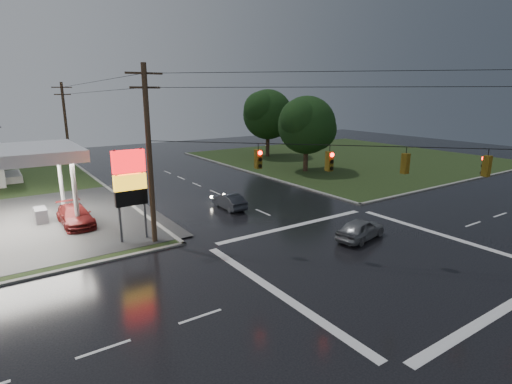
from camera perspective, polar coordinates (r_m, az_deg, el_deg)
ground at (r=24.33m, az=16.25°, el=-9.08°), size 120.00×120.00×0.00m
grass_ne at (r=59.88m, az=13.24°, el=4.74°), size 36.00×36.00×0.08m
pylon_sign at (r=26.04m, az=-17.57°, el=1.61°), size 2.00×0.35×6.00m
utility_pole_nw at (r=25.10m, az=-15.00°, el=5.32°), size 2.20×0.32×11.00m
utility_pole_n at (r=52.75m, az=-25.50°, el=8.50°), size 2.20×0.32×10.50m
traffic_signals at (r=22.66m, az=17.44°, el=6.20°), size 26.87×26.87×1.47m
tree_ne_near at (r=48.12m, az=7.37°, el=9.44°), size 7.99×6.80×8.98m
tree_ne_far at (r=59.32m, az=1.82°, el=10.99°), size 8.46×7.20×9.80m
car_north at (r=32.93m, az=-3.84°, el=-1.29°), size 1.47×3.89×1.27m
car_crossing at (r=26.92m, az=14.71°, el=-5.13°), size 4.32×2.44×1.38m
car_pump at (r=31.53m, az=-24.42°, el=-3.10°), size 2.08×4.94×1.43m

